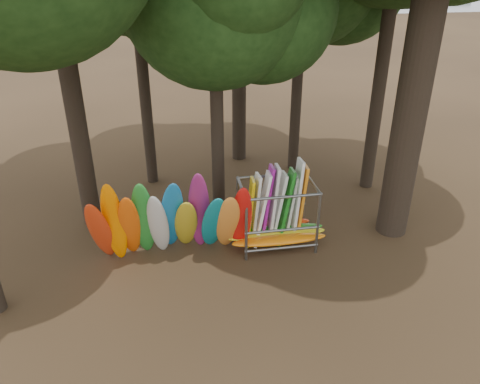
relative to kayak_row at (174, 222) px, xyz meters
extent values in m
plane|color=#47331E|center=(2.71, -0.06, -1.32)|extent=(120.00, 120.00, 0.00)
plane|color=gray|center=(2.71, 59.94, -1.32)|extent=(160.00, 160.00, 0.00)
cylinder|color=black|center=(-2.78, 2.79, 4.86)|extent=(0.60, 0.60, 12.36)
cylinder|color=black|center=(-0.68, 5.77, 4.14)|extent=(0.43, 0.43, 10.92)
cylinder|color=black|center=(3.27, 7.60, 4.55)|extent=(0.61, 0.61, 11.75)
cylinder|color=black|center=(5.40, 6.06, 3.50)|extent=(0.44, 0.44, 9.65)
cylinder|color=black|center=(1.66, 2.38, 3.06)|extent=(0.43, 0.43, 8.75)
cylinder|color=black|center=(7.87, 3.85, 5.02)|extent=(0.49, 0.49, 12.68)
cylinder|color=black|center=(7.30, 0.44, 5.65)|extent=(0.98, 0.98, 13.94)
ellipsoid|color=red|center=(-2.11, -0.10, -0.05)|extent=(0.82, 1.68, 2.68)
ellipsoid|color=#FF7800|center=(-1.70, -0.09, 0.17)|extent=(0.66, 1.12, 3.05)
ellipsoid|color=#ED550B|center=(-1.28, 0.01, -0.03)|extent=(0.72, 1.53, 2.70)
ellipsoid|color=#25832C|center=(-0.87, 0.07, 0.13)|extent=(0.69, 1.41, 3.01)
ellipsoid|color=#B9B8B2|center=(-0.46, 0.04, -0.07)|extent=(0.77, 1.42, 2.61)
ellipsoid|color=#1573B7|center=(-0.05, 0.10, 0.13)|extent=(0.92, 1.76, 3.01)
ellipsoid|color=gold|center=(0.37, 0.16, -0.21)|extent=(0.72, 1.58, 2.37)
ellipsoid|color=#892061|center=(0.78, 0.11, 0.21)|extent=(0.73, 1.33, 3.14)
ellipsoid|color=#0C7883|center=(1.19, -0.05, -0.13)|extent=(0.89, 1.64, 2.51)
ellipsoid|color=orange|center=(1.60, -0.13, -0.12)|extent=(0.74, 1.58, 2.56)
ellipsoid|color=red|center=(2.02, -0.12, -0.03)|extent=(0.69, 1.24, 2.69)
ellipsoid|color=orange|center=(3.23, -0.13, -0.90)|extent=(3.05, 0.55, 0.24)
ellipsoid|color=gold|center=(3.23, 0.20, -0.90)|extent=(3.23, 0.55, 0.24)
ellipsoid|color=#237E1C|center=(3.23, 0.46, -0.90)|extent=(3.24, 0.55, 0.24)
ellipsoid|color=red|center=(3.23, 0.85, -0.90)|extent=(2.57, 0.55, 0.24)
cube|color=yellow|center=(2.39, 0.50, -0.20)|extent=(0.36, 0.74, 2.27)
cube|color=white|center=(2.58, 0.60, -0.16)|extent=(0.37, 0.77, 2.36)
cube|color=white|center=(2.76, 0.44, -0.08)|extent=(0.60, 0.74, 2.48)
cube|color=#971990|center=(2.95, 0.61, -0.03)|extent=(0.49, 0.76, 2.60)
cube|color=silver|center=(3.14, 0.49, 0.00)|extent=(0.40, 0.77, 2.66)
cube|color=white|center=(3.32, 0.61, -0.15)|extent=(0.53, 0.76, 2.35)
cube|color=#19701B|center=(3.51, 0.41, -0.06)|extent=(0.57, 0.76, 2.53)
cube|color=silver|center=(3.70, 0.61, -0.21)|extent=(0.47, 0.77, 2.25)
cube|color=silver|center=(3.88, 0.49, 0.07)|extent=(0.35, 0.79, 2.81)
cube|color=orange|center=(4.07, 0.56, -0.05)|extent=(0.40, 0.76, 2.57)
camera|label=1|loc=(-0.10, -12.10, 7.13)|focal=35.00mm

